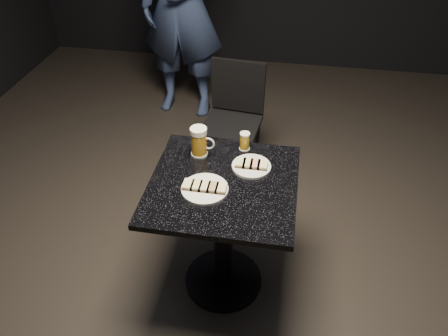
{
  "coord_description": "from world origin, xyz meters",
  "views": [
    {
      "loc": [
        0.27,
        -1.56,
        2.09
      ],
      "look_at": [
        0.0,
        0.02,
        0.82
      ],
      "focal_mm": 35.0,
      "sensor_mm": 36.0,
      "label": 1
    }
  ],
  "objects_px": {
    "patron": "(182,3)",
    "beer_mug": "(199,142)",
    "plate_large": "(205,189)",
    "beer_tumbler": "(245,141)",
    "chair": "(234,116)",
    "table": "(223,218)",
    "plate_small": "(251,166)"
  },
  "relations": [
    {
      "from": "plate_small",
      "to": "beer_tumbler",
      "type": "distance_m",
      "value": 0.17
    },
    {
      "from": "table",
      "to": "chair",
      "type": "relative_size",
      "value": 0.88
    },
    {
      "from": "table",
      "to": "beer_mug",
      "type": "relative_size",
      "value": 4.75
    },
    {
      "from": "beer_mug",
      "to": "plate_large",
      "type": "bearing_deg",
      "value": -73.04
    },
    {
      "from": "beer_mug",
      "to": "chair",
      "type": "xyz_separation_m",
      "value": [
        0.05,
        0.81,
        -0.33
      ]
    },
    {
      "from": "plate_small",
      "to": "beer_tumbler",
      "type": "xyz_separation_m",
      "value": [
        -0.05,
        0.15,
        0.04
      ]
    },
    {
      "from": "plate_large",
      "to": "patron",
      "type": "xyz_separation_m",
      "value": [
        -0.59,
        1.95,
        0.2
      ]
    },
    {
      "from": "plate_small",
      "to": "chair",
      "type": "relative_size",
      "value": 0.23
    },
    {
      "from": "plate_large",
      "to": "plate_small",
      "type": "distance_m",
      "value": 0.28
    },
    {
      "from": "patron",
      "to": "beer_mug",
      "type": "bearing_deg",
      "value": -70.33
    },
    {
      "from": "table",
      "to": "beer_tumbler",
      "type": "height_order",
      "value": "beer_tumbler"
    },
    {
      "from": "beer_mug",
      "to": "beer_tumbler",
      "type": "bearing_deg",
      "value": 21.5
    },
    {
      "from": "beer_mug",
      "to": "beer_tumbler",
      "type": "height_order",
      "value": "beer_mug"
    },
    {
      "from": "plate_small",
      "to": "plate_large",
      "type": "bearing_deg",
      "value": -133.15
    },
    {
      "from": "plate_small",
      "to": "beer_tumbler",
      "type": "height_order",
      "value": "beer_tumbler"
    },
    {
      "from": "table",
      "to": "beer_tumbler",
      "type": "xyz_separation_m",
      "value": [
        0.06,
        0.28,
        0.29
      ]
    },
    {
      "from": "plate_large",
      "to": "table",
      "type": "distance_m",
      "value": 0.27
    },
    {
      "from": "patron",
      "to": "chair",
      "type": "bearing_deg",
      "value": -54.32
    },
    {
      "from": "plate_small",
      "to": "beer_mug",
      "type": "distance_m",
      "value": 0.29
    },
    {
      "from": "plate_large",
      "to": "beer_tumbler",
      "type": "relative_size",
      "value": 2.24
    },
    {
      "from": "beer_mug",
      "to": "chair",
      "type": "relative_size",
      "value": 0.18
    },
    {
      "from": "patron",
      "to": "table",
      "type": "distance_m",
      "value": 2.04
    },
    {
      "from": "plate_small",
      "to": "chair",
      "type": "height_order",
      "value": "chair"
    },
    {
      "from": "beer_mug",
      "to": "beer_tumbler",
      "type": "relative_size",
      "value": 1.61
    },
    {
      "from": "beer_mug",
      "to": "chair",
      "type": "bearing_deg",
      "value": 86.21
    },
    {
      "from": "plate_large",
      "to": "plate_small",
      "type": "bearing_deg",
      "value": 46.85
    },
    {
      "from": "chair",
      "to": "patron",
      "type": "bearing_deg",
      "value": 122.85
    },
    {
      "from": "plate_large",
      "to": "beer_tumbler",
      "type": "bearing_deg",
      "value": 68.9
    },
    {
      "from": "beer_mug",
      "to": "beer_tumbler",
      "type": "xyz_separation_m",
      "value": [
        0.22,
        0.09,
        -0.03
      ]
    },
    {
      "from": "plate_large",
      "to": "patron",
      "type": "bearing_deg",
      "value": 106.86
    },
    {
      "from": "plate_large",
      "to": "table",
      "type": "height_order",
      "value": "plate_large"
    },
    {
      "from": "plate_large",
      "to": "beer_mug",
      "type": "relative_size",
      "value": 1.39
    }
  ]
}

